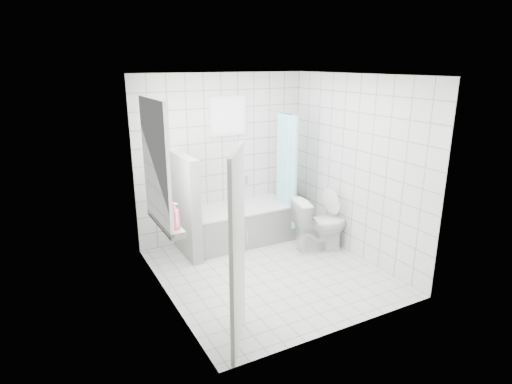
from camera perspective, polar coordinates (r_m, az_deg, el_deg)
ground at (r=5.94m, az=1.80°, el=-10.59°), size 3.00×3.00×0.00m
ceiling at (r=5.27m, az=2.07°, el=15.36°), size 3.00×3.00×0.00m
wall_back at (r=6.76m, az=-4.48°, el=4.56°), size 2.80×0.02×2.60m
wall_front at (r=4.29m, az=12.03°, el=-3.13°), size 2.80×0.02×2.60m
wall_left at (r=4.93m, az=-12.28°, el=-0.48°), size 0.02×3.00×2.60m
wall_right at (r=6.26m, az=13.10°, el=3.16°), size 0.02×3.00×2.60m
window_left at (r=5.15m, az=-12.96°, el=3.66°), size 0.01×0.90×1.40m
window_back at (r=6.65m, az=-3.65°, el=10.06°), size 0.50×0.01×0.50m
window_sill at (r=5.37m, az=-11.98°, el=-3.98°), size 0.18×1.02×0.08m
door at (r=4.15m, az=-2.49°, el=-7.92°), size 0.48×0.69×2.00m
bathtub at (r=6.77m, az=-2.14°, el=-4.31°), size 1.64×0.77×0.58m
partition_wall at (r=6.26m, az=-9.29°, el=-1.88°), size 0.15×0.85×1.50m
tiled_ledge at (r=7.44m, az=3.90°, el=-2.47°), size 0.40×0.24×0.55m
toilet at (r=6.50m, az=8.57°, el=-4.30°), size 0.88×0.61×0.82m
curtain_rod at (r=6.70m, az=3.74°, el=10.53°), size 0.02×0.80×0.02m
shower_curtain at (r=6.75m, az=4.17°, el=2.81°), size 0.14×0.48×1.78m
tub_faucet at (r=6.92m, az=-2.68°, el=1.04°), size 0.18×0.06×0.06m
sill_bottles at (r=5.23m, az=-11.69°, el=-2.53°), size 0.17×0.81×0.32m
ledge_bottles at (r=7.30m, az=4.07°, el=0.43°), size 0.19×0.19×0.26m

